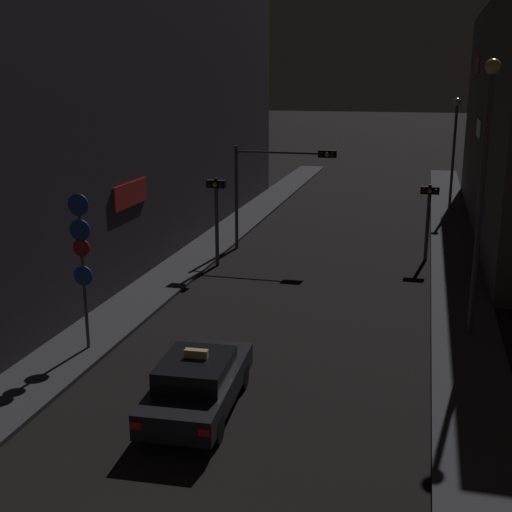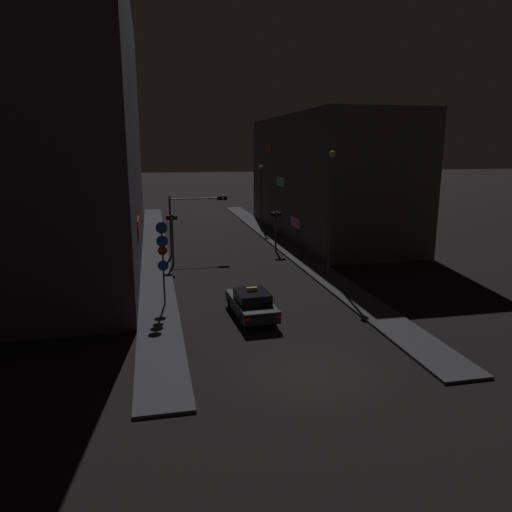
% 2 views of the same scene
% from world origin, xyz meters
% --- Properties ---
extents(ground_plane, '(300.00, 300.00, 0.00)m').
position_xyz_m(ground_plane, '(0.00, 0.00, 0.00)').
color(ground_plane, black).
extents(sidewalk_left, '(2.09, 53.60, 0.12)m').
position_xyz_m(sidewalk_left, '(-5.63, 24.80, 0.06)').
color(sidewalk_left, '#424247').
rests_on(sidewalk_left, ground_plane).
extents(sidewalk_right, '(2.09, 53.60, 0.12)m').
position_xyz_m(sidewalk_right, '(5.63, 24.80, 0.06)').
color(sidewalk_right, '#424247').
rests_on(sidewalk_right, ground_plane).
extents(building_facade_left, '(10.23, 33.02, 19.88)m').
position_xyz_m(building_facade_left, '(-11.75, 22.34, 9.94)').
color(building_facade_left, '#3D3842').
rests_on(building_facade_left, ground_plane).
extents(building_facade_right, '(8.96, 26.03, 11.49)m').
position_xyz_m(building_facade_right, '(11.12, 29.33, 5.74)').
color(building_facade_right, '#514C47').
rests_on(building_facade_right, ground_plane).
extents(taxi, '(2.04, 4.54, 1.62)m').
position_xyz_m(taxi, '(-0.93, 6.72, 0.74)').
color(taxi, black).
rests_on(taxi, ground_plane).
extents(traffic_light_overhead, '(4.67, 0.42, 4.81)m').
position_xyz_m(traffic_light_overhead, '(-2.46, 22.19, 3.54)').
color(traffic_light_overhead, '#47474C').
rests_on(traffic_light_overhead, ground_plane).
extents(traffic_light_left_kerb, '(0.80, 0.42, 3.79)m').
position_xyz_m(traffic_light_left_kerb, '(-4.34, 19.11, 2.71)').
color(traffic_light_left_kerb, '#47474C').
rests_on(traffic_light_left_kerb, ground_plane).
extents(traffic_light_right_kerb, '(0.80, 0.42, 3.37)m').
position_xyz_m(traffic_light_right_kerb, '(4.34, 22.18, 2.44)').
color(traffic_light_right_kerb, '#47474C').
rests_on(traffic_light_right_kerb, ground_plane).
extents(sign_pole_left, '(0.63, 0.10, 4.60)m').
position_xyz_m(sign_pole_left, '(-5.26, 9.36, 2.89)').
color(sign_pole_left, '#47474C').
rests_on(sign_pole_left, sidewalk_left).
extents(street_lamp_near_block, '(0.44, 0.44, 8.24)m').
position_xyz_m(street_lamp_near_block, '(5.72, 13.28, 5.26)').
color(street_lamp_near_block, '#47474C').
rests_on(street_lamp_near_block, sidewalk_right).
extents(street_lamp_far_block, '(0.43, 0.43, 6.54)m').
position_xyz_m(street_lamp_far_block, '(5.64, 33.59, 4.27)').
color(street_lamp_far_block, '#47474C').
rests_on(street_lamp_far_block, sidewalk_right).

